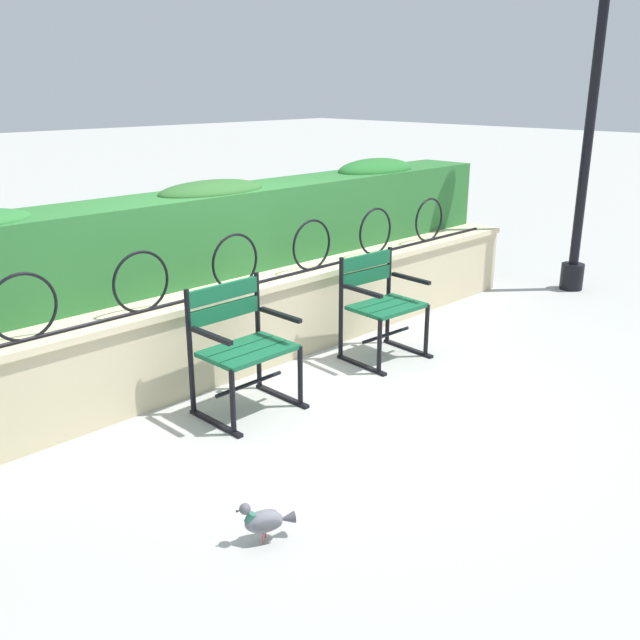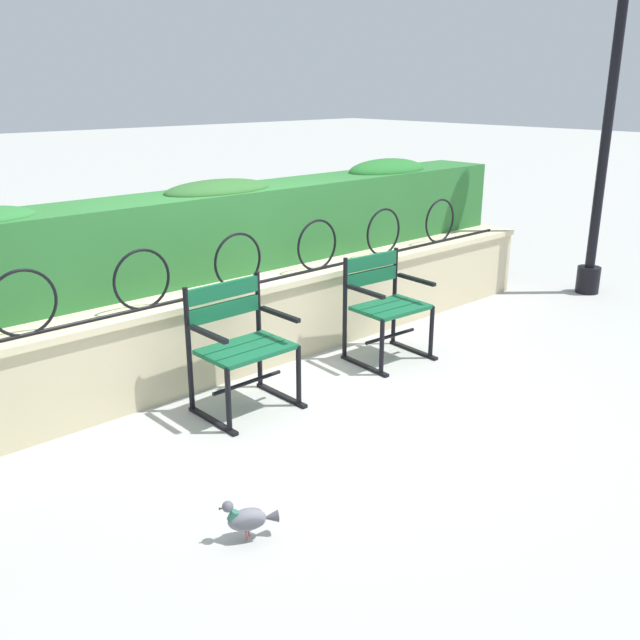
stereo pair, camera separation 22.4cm
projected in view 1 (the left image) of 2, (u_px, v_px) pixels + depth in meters
The scene contains 8 objects.
ground_plane at pixel (327, 395), 5.04m from camera, with size 60.00×60.00×0.00m, color #ADADA8.
stone_wall at pixel (251, 323), 5.49m from camera, with size 6.49×0.41×0.67m.
iron_arch_fence at pixel (238, 264), 5.16m from camera, with size 5.97×0.02×0.42m.
hedge_row at pixel (215, 228), 5.61m from camera, with size 6.36×0.58×0.76m.
park_chair_left at pixel (240, 344), 4.70m from camera, with size 0.63×0.53×0.87m.
park_chair_right at pixel (380, 302), 5.62m from camera, with size 0.62×0.55×0.84m.
pigeon_near_chairs at pixel (265, 520), 3.40m from camera, with size 0.27×0.19×0.22m.
lamppost at pixel (592, 102), 7.02m from camera, with size 0.28×0.28×3.74m.
Camera 1 is at (-3.28, -3.23, 2.12)m, focal length 39.46 mm.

